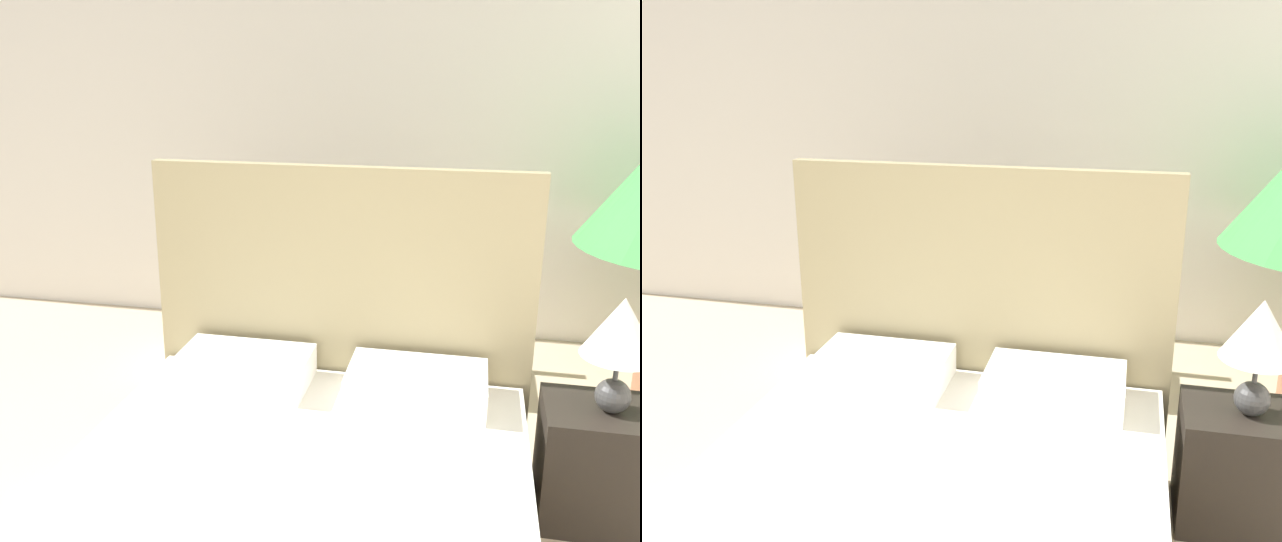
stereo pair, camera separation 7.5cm
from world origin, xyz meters
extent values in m
cube|color=silver|center=(0.00, 4.09, 1.45)|extent=(10.00, 0.06, 2.90)
cube|color=silver|center=(0.15, 1.21, 0.39)|extent=(1.68, 2.00, 0.21)
cube|color=tan|center=(0.15, 2.26, 0.73)|extent=(1.75, 0.06, 1.46)
cube|color=white|center=(-0.23, 2.00, 0.57)|extent=(0.59, 0.37, 0.14)
cube|color=white|center=(0.54, 2.00, 0.57)|extent=(0.59, 0.37, 0.14)
cube|color=silver|center=(-0.72, 3.23, 0.22)|extent=(0.75, 0.69, 0.43)
cube|color=silver|center=(-0.76, 3.50, 0.66)|extent=(0.68, 0.15, 0.46)
cube|color=silver|center=(-1.01, 3.19, 0.51)|extent=(0.17, 0.55, 0.16)
cube|color=silver|center=(-0.43, 3.27, 0.51)|extent=(0.17, 0.55, 0.16)
cube|color=silver|center=(0.22, 3.23, 0.22)|extent=(0.68, 0.61, 0.43)
cube|color=silver|center=(0.22, 3.50, 0.66)|extent=(0.68, 0.06, 0.46)
cube|color=silver|center=(-0.07, 3.23, 0.51)|extent=(0.10, 0.55, 0.16)
cube|color=silver|center=(0.51, 3.23, 0.51)|extent=(0.10, 0.55, 0.16)
cube|color=black|center=(1.32, 2.05, 0.26)|extent=(0.49, 0.40, 0.52)
sphere|color=#333333|center=(1.33, 2.03, 0.59)|extent=(0.14, 0.14, 0.14)
cylinder|color=#333333|center=(1.33, 2.03, 0.71)|extent=(0.02, 0.02, 0.10)
cone|color=silver|center=(1.33, 2.03, 0.89)|extent=(0.30, 0.30, 0.25)
cylinder|color=brown|center=(-0.25, 3.27, 0.23)|extent=(0.38, 0.38, 0.46)
camera|label=1|loc=(0.73, -0.78, 1.94)|focal=40.00mm
camera|label=2|loc=(0.80, -0.76, 1.94)|focal=40.00mm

